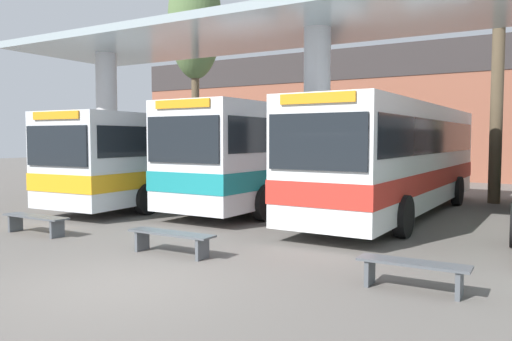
# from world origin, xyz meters

# --- Properties ---
(ground_plane) EXTENTS (100.00, 100.00, 0.00)m
(ground_plane) POSITION_xyz_m (0.00, 0.00, 0.00)
(ground_plane) COLOR #605B56
(townhouse_backdrop) EXTENTS (40.00, 0.58, 7.74)m
(townhouse_backdrop) POSITION_xyz_m (0.00, 23.29, 4.51)
(townhouse_backdrop) COLOR brown
(townhouse_backdrop) RESTS_ON ground_plane
(station_canopy) EXTENTS (22.25, 5.36, 5.79)m
(station_canopy) POSITION_xyz_m (0.00, 7.86, 4.92)
(station_canopy) COLOR silver
(station_canopy) RESTS_ON ground_plane
(transit_bus_left_bay) EXTENTS (3.17, 11.89, 3.13)m
(transit_bus_left_bay) POSITION_xyz_m (-6.19, 9.33, 1.75)
(transit_bus_left_bay) COLOR silver
(transit_bus_left_bay) RESTS_ON ground_plane
(transit_bus_center_bay) EXTENTS (3.01, 10.74, 3.39)m
(transit_bus_center_bay) POSITION_xyz_m (-2.24, 9.88, 1.89)
(transit_bus_center_bay) COLOR silver
(transit_bus_center_bay) RESTS_ON ground_plane
(transit_bus_right_bay) EXTENTS (2.96, 11.80, 3.33)m
(transit_bus_right_bay) POSITION_xyz_m (1.86, 9.78, 1.85)
(transit_bus_right_bay) COLOR white
(transit_bus_right_bay) RESTS_ON ground_plane
(waiting_bench_near_pillar) EXTENTS (1.99, 0.44, 0.46)m
(waiting_bench_near_pillar) POSITION_xyz_m (-4.91, 2.02, 0.35)
(waiting_bench_near_pillar) COLOR #4C5156
(waiting_bench_near_pillar) RESTS_ON ground_plane
(waiting_bench_mid_platform) EXTENTS (1.68, 0.44, 0.46)m
(waiting_bench_mid_platform) POSITION_xyz_m (4.13, 2.02, 0.34)
(waiting_bench_mid_platform) COLOR #4C5156
(waiting_bench_mid_platform) RESTS_ON ground_plane
(waiting_bench_far_platform) EXTENTS (1.95, 0.44, 0.46)m
(waiting_bench_far_platform) POSITION_xyz_m (-0.64, 2.02, 0.35)
(waiting_bench_far_platform) COLOR #4C5156
(waiting_bench_far_platform) RESTS_ON ground_plane
(poplar_tree_behind_left) EXTENTS (2.62, 2.62, 11.03)m
(poplar_tree_behind_left) POSITION_xyz_m (-9.24, 14.21, 8.03)
(poplar_tree_behind_left) COLOR brown
(poplar_tree_behind_left) RESTS_ON ground_plane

